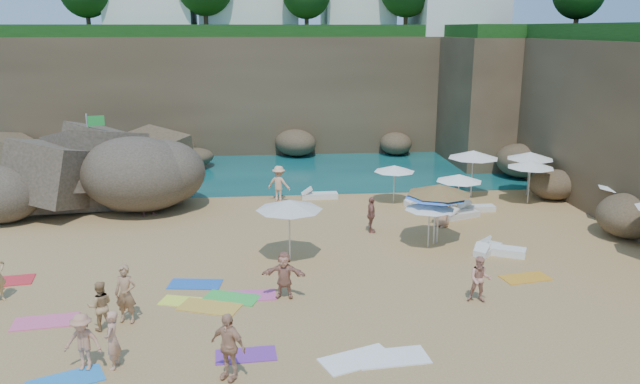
{
  "coord_description": "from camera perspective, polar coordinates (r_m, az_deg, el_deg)",
  "views": [
    {
      "loc": [
        -0.4,
        -21.79,
        8.55
      ],
      "look_at": [
        2.0,
        3.0,
        2.0
      ],
      "focal_mm": 35.0,
      "sensor_mm": 36.0,
      "label": 1
    }
  ],
  "objects": [
    {
      "name": "ground",
      "position": [
        23.41,
        -4.2,
        -6.73
      ],
      "size": [
        120.0,
        120.0,
        0.0
      ],
      "primitive_type": "plane",
      "color": "tan",
      "rests_on": "ground"
    },
    {
      "name": "seawater",
      "position": [
        52.5,
        -5.04,
        5.31
      ],
      "size": [
        120.0,
        120.0,
        0.0
      ],
      "primitive_type": "plane",
      "color": "#0C4751",
      "rests_on": "ground"
    },
    {
      "name": "cliff_back",
      "position": [
        47.08,
        -2.61,
        9.17
      ],
      "size": [
        44.0,
        8.0,
        8.0
      ],
      "primitive_type": "cube",
      "color": "brown",
      "rests_on": "ground"
    },
    {
      "name": "cliff_corner",
      "position": [
        45.5,
        17.18,
        8.35
      ],
      "size": [
        10.0,
        12.0,
        8.0
      ],
      "primitive_type": "cube",
      "color": "brown",
      "rests_on": "ground"
    },
    {
      "name": "rock_promontory",
      "position": [
        40.17,
        -20.69,
        1.48
      ],
      "size": [
        12.0,
        7.0,
        2.0
      ],
      "primitive_type": null,
      "color": "brown",
      "rests_on": "ground"
    },
    {
      "name": "marina_masts",
      "position": [
        54.52,
        -22.89,
        7.75
      ],
      "size": [
        3.1,
        0.1,
        6.0
      ],
      "color": "white",
      "rests_on": "ground"
    },
    {
      "name": "rock_outcrop",
      "position": [
        33.27,
        -20.79,
        -1.14
      ],
      "size": [
        8.84,
        6.68,
        3.5
      ],
      "primitive_type": null,
      "rotation": [
        0.0,
        0.0,
        0.01
      ],
      "color": "brown",
      "rests_on": "ground"
    },
    {
      "name": "flag_pole",
      "position": [
        33.09,
        -20.1,
        3.95
      ],
      "size": [
        0.86,
        0.31,
        4.5
      ],
      "color": "silver",
      "rests_on": "ground"
    },
    {
      "name": "parasol_0",
      "position": [
        31.3,
        6.82,
        2.15
      ],
      "size": [
        2.06,
        2.06,
        1.95
      ],
      "color": "silver",
      "rests_on": "ground"
    },
    {
      "name": "parasol_1",
      "position": [
        33.08,
        13.85,
        3.36
      ],
      "size": [
        2.62,
        2.62,
        2.48
      ],
      "color": "silver",
      "rests_on": "ground"
    },
    {
      "name": "parasol_2",
      "position": [
        29.52,
        12.61,
        1.28
      ],
      "size": [
        2.14,
        2.14,
        2.03
      ],
      "color": "silver",
      "rests_on": "ground"
    },
    {
      "name": "parasol_3",
      "position": [
        34.41,
        18.67,
        3.17
      ],
      "size": [
        2.44,
        2.44,
        2.3
      ],
      "color": "silver",
      "rests_on": "ground"
    },
    {
      "name": "parasol_4",
      "position": [
        32.69,
        18.72,
        2.42
      ],
      "size": [
        2.32,
        2.32,
        2.2
      ],
      "color": "silver",
      "rests_on": "ground"
    },
    {
      "name": "parasol_6",
      "position": [
        25.52,
        10.86,
        0.25
      ],
      "size": [
        2.63,
        2.63,
        2.49
      ],
      "color": "silver",
      "rests_on": "ground"
    },
    {
      "name": "parasol_7",
      "position": [
        25.08,
        10.0,
        -1.25
      ],
      "size": [
        2.01,
        2.01,
        1.9
      ],
      "color": "silver",
      "rests_on": "ground"
    },
    {
      "name": "parasol_8",
      "position": [
        31.0,
        25.9,
        0.57
      ],
      "size": [
        2.02,
        2.02,
        1.91
      ],
      "color": "silver",
      "rests_on": "ground"
    },
    {
      "name": "parasol_9",
      "position": [
        23.24,
        -2.83,
        -1.18
      ],
      "size": [
        2.52,
        2.52,
        2.38
      ],
      "color": "silver",
      "rests_on": "ground"
    },
    {
      "name": "parasol_10",
      "position": [
        25.38,
        10.54,
        -0.09
      ],
      "size": [
        2.5,
        2.5,
        2.36
      ],
      "color": "silver",
      "rests_on": "ground"
    },
    {
      "name": "lounger_0",
      "position": [
        31.5,
        9.46,
        -0.94
      ],
      "size": [
        2.04,
        1.18,
        0.3
      ],
      "primitive_type": "cube",
      "rotation": [
        0.0,
        0.0,
        0.29
      ],
      "color": "white",
      "rests_on": "ground"
    },
    {
      "name": "lounger_1",
      "position": [
        32.33,
        -0.04,
        -0.34
      ],
      "size": [
        1.88,
        0.67,
        0.29
      ],
      "primitive_type": "cube",
      "rotation": [
        0.0,
        0.0,
        0.03
      ],
      "color": "silver",
      "rests_on": "ground"
    },
    {
      "name": "lounger_2",
      "position": [
        31.03,
        14.12,
        -1.46
      ],
      "size": [
        1.76,
        0.64,
        0.27
      ],
      "primitive_type": "cube",
      "rotation": [
        0.0,
        0.0,
        0.03
      ],
      "color": "silver",
      "rests_on": "ground"
    },
    {
      "name": "lounger_3",
      "position": [
        29.79,
        12.82,
        -2.06
      ],
      "size": [
        1.82,
        1.15,
        0.27
      ],
      "primitive_type": "cube",
      "rotation": [
        0.0,
        0.0,
        0.36
      ],
      "color": "silver",
      "rests_on": "ground"
    },
    {
      "name": "lounger_4",
      "position": [
        25.45,
        16.15,
        -5.15
      ],
      "size": [
        1.99,
        1.45,
        0.3
      ],
      "primitive_type": "cube",
      "rotation": [
        0.0,
        0.0,
        -0.48
      ],
      "color": "white",
      "rests_on": "ground"
    },
    {
      "name": "lounger_5",
      "position": [
        25.49,
        15.1,
        -5.1
      ],
      "size": [
        1.48,
        1.47,
        0.24
      ],
      "primitive_type": "cube",
      "rotation": [
        0.0,
        0.0,
        0.78
      ],
      "color": "silver",
      "rests_on": "ground"
    },
    {
      "name": "towel_0",
      "position": [
        17.48,
        -22.24,
        -15.7
      ],
      "size": [
        2.0,
        1.56,
        0.03
      ],
      "primitive_type": "cube",
      "rotation": [
        0.0,
        0.0,
        0.43
      ],
      "color": "#2882D8",
      "rests_on": "ground"
    },
    {
      "name": "towel_1",
      "position": [
        20.83,
        -23.82,
        -10.8
      ],
      "size": [
        1.96,
        1.15,
        0.03
      ],
      "primitive_type": "cube",
      "rotation": [
        0.0,
        0.0,
        0.12
      ],
      "color": "#E55985",
      "rests_on": "ground"
    },
    {
      "name": "towel_4",
      "position": [
        20.88,
        -12.3,
        -9.76
      ],
      "size": [
        1.69,
        1.17,
        0.03
      ],
      "primitive_type": "cube",
      "rotation": [
        0.0,
        0.0,
        -0.29
      ],
      "color": "#ECFF43",
      "rests_on": "ground"
    },
    {
      "name": "towel_5",
      "position": [
        17.38,
        6.62,
        -14.79
      ],
      "size": [
        2.01,
        1.13,
        0.03
      ],
      "primitive_type": "cube",
      "rotation": [
        0.0,
        0.0,
        0.09
      ],
      "color": "white",
      "rests_on": "ground"
    },
    {
      "name": "towel_6",
      "position": [
        17.49,
        -6.78,
        -14.59
      ],
      "size": [
        1.68,
        0.92,
        0.03
      ],
      "primitive_type": "cube",
      "rotation": [
        0.0,
        0.0,
        0.06
      ],
      "color": "purple",
      "rests_on": "ground"
    },
    {
      "name": "towel_7",
      "position": [
        24.53,
        -26.94,
        -7.3
      ],
      "size": [
        2.07,
        1.26,
        0.03
      ],
      "primitive_type": "cube",
      "rotation": [
        0.0,
        0.0,
        0.16
      ],
      "color": "red",
      "rests_on": "ground"
    },
    {
      "name": "towel_8",
      "position": [
        22.12,
        -11.34,
        -8.26
      ],
      "size": [
        1.89,
        1.13,
        0.03
      ],
      "primitive_type": "cube",
      "rotation": [
        0.0,
        0.0,
        -0.14
      ],
      "color": "blue",
      "rests_on": "ground"
    },
    {
      "name": "towel_9",
      "position": [
        20.96,
        -6.5,
        -9.4
      ],
      "size": [
        1.79,
        0.93,
        0.03
      ],
      "primitive_type": "cube",
      "rotation": [
        0.0,
        0.0,
        0.02
      ],
      "color": "#CD5094",
      "rests_on": "ground"
    },
    {
      "name": "towel_10",
      "position": [
        23.38,
        18.29,
        -7.47
      ],
      "size": [
        1.83,
        1.15,
        0.03
      ],
      "primitive_type": "cube",
      "rotation": [
        0.0,
        0.0,
        0.18
      ],
      "color": "orange",
      "rests_on": "ground"
    },
    {
      "name": "towel_11",
      "position": [
        20.87,
        -8.1,
        -9.56
      ],
      "size": [
        1.98,
        1.47,
        0.03
      ],
      "primitive_type": "cube",
      "rotation": [
        0.0,
        0.0,
        -0.36
      ],
      "color": "green",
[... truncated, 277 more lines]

